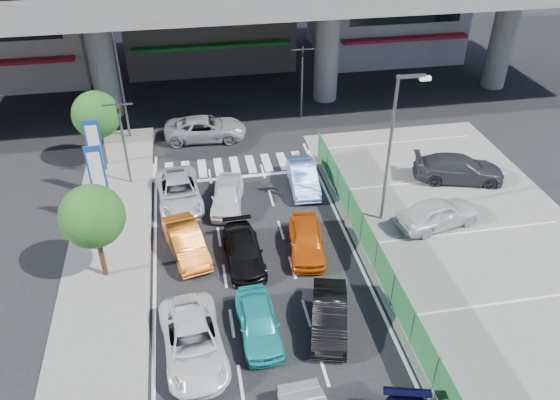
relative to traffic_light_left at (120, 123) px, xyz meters
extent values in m
plane|color=black|center=(6.20, -12.00, -3.94)|extent=(120.00, 120.00, 0.00)
cube|color=#5F5F5D|center=(17.20, -10.00, -3.91)|extent=(12.00, 28.00, 0.06)
cube|color=#5F5F5D|center=(-0.80, -8.00, -3.88)|extent=(4.00, 30.00, 0.12)
cylinder|color=#60605B|center=(-1.80, 10.00, 0.06)|extent=(1.80, 1.80, 8.00)
cylinder|color=#60605B|center=(14.20, 10.00, 0.06)|extent=(1.80, 1.80, 8.00)
cylinder|color=#60605B|center=(28.20, 10.00, 0.06)|extent=(1.80, 1.80, 8.00)
cube|color=maroon|center=(-9.80, 14.90, -1.14)|extent=(10.80, 1.60, 0.25)
cube|color=#156A1E|center=(6.20, 15.90, -1.14)|extent=(12.60, 1.60, 0.25)
cube|color=maroon|center=(22.20, 14.90, -1.14)|extent=(10.80, 1.60, 0.25)
cylinder|color=#595B60|center=(0.00, 0.00, -1.34)|extent=(0.14, 0.14, 5.20)
cube|color=#595B60|center=(0.00, 0.00, 1.06)|extent=(1.60, 0.08, 0.08)
imported|color=black|center=(0.00, 0.00, 0.76)|extent=(0.26, 1.24, 0.50)
cylinder|color=#595B60|center=(11.70, 7.00, -1.34)|extent=(0.14, 0.14, 5.20)
cube|color=#595B60|center=(11.70, 7.00, 1.06)|extent=(1.60, 0.08, 0.08)
imported|color=black|center=(11.70, 7.00, 0.76)|extent=(0.26, 1.24, 0.50)
cylinder|color=#595B60|center=(13.20, -6.00, 0.06)|extent=(0.16, 0.16, 8.00)
cube|color=#595B60|center=(13.80, -6.00, 3.96)|extent=(1.40, 0.15, 0.15)
cube|color=silver|center=(14.50, -6.00, 3.81)|extent=(0.50, 0.22, 0.18)
cylinder|color=#595B60|center=(-0.30, 6.00, 0.06)|extent=(0.16, 0.16, 8.00)
cube|color=#595B60|center=(0.30, 6.00, 3.96)|extent=(1.40, 0.15, 0.15)
cube|color=silver|center=(1.00, 6.00, 3.81)|extent=(0.50, 0.22, 0.18)
cylinder|color=#595B60|center=(-1.00, -4.00, -2.84)|extent=(0.10, 0.10, 2.20)
cube|color=navy|center=(-1.00, -4.00, -0.74)|extent=(0.80, 0.12, 3.00)
cube|color=white|center=(-1.00, -4.07, -0.74)|extent=(0.60, 0.02, 2.40)
cylinder|color=#595B60|center=(-1.40, -1.00, -2.84)|extent=(0.10, 0.10, 2.20)
cube|color=navy|center=(-1.40, -1.00, -0.74)|extent=(0.80, 0.12, 3.00)
cube|color=white|center=(-1.40, -1.07, -0.74)|extent=(0.60, 0.02, 2.40)
cylinder|color=#382314|center=(-0.80, -8.00, -2.74)|extent=(0.24, 0.24, 2.40)
sphere|color=#154212|center=(-0.80, -8.00, -0.54)|extent=(2.80, 2.80, 2.80)
cylinder|color=#382314|center=(-1.60, 2.50, -2.74)|extent=(0.24, 0.24, 2.40)
sphere|color=#154212|center=(-1.60, 2.50, -0.54)|extent=(2.80, 2.80, 2.80)
imported|color=white|center=(2.98, -13.32, -3.25)|extent=(2.73, 5.15, 1.38)
imported|color=teal|center=(5.63, -12.77, -3.27)|extent=(1.68, 3.97, 1.34)
imported|color=black|center=(8.53, -12.93, -3.28)|extent=(2.37, 4.23, 1.32)
imported|color=orange|center=(2.96, -7.00, -3.25)|extent=(2.35, 4.41, 1.38)
imported|color=black|center=(5.61, -8.10, -3.32)|extent=(1.87, 4.28, 1.22)
imported|color=#CC4C09|center=(8.71, -7.91, -3.25)|extent=(2.20, 4.24, 1.38)
imported|color=silver|center=(2.76, -2.49, -3.25)|extent=(2.64, 5.12, 1.38)
imported|color=silver|center=(5.33, -3.32, -3.25)|extent=(2.35, 4.28, 1.38)
imported|color=#5986CC|center=(9.79, -2.17, -3.25)|extent=(1.69, 4.26, 1.38)
imported|color=#ACAFB4|center=(4.72, 4.94, -3.19)|extent=(5.52, 2.83, 1.49)
imported|color=silver|center=(15.82, -7.09, -3.12)|extent=(4.75, 2.76, 1.52)
imported|color=#2D2E33|center=(18.91, -3.09, -3.12)|extent=(5.56, 3.39, 1.51)
cone|color=#F7450D|center=(12.02, -9.16, -3.51)|extent=(0.47, 0.47, 0.73)
camera|label=1|loc=(3.68, -28.14, 13.08)|focal=35.00mm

